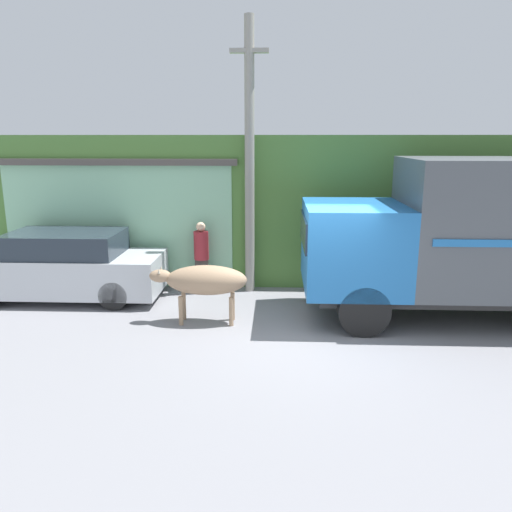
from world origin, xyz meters
The scene contains 8 objects.
ground_plane centered at (0.00, 0.00, 0.00)m, with size 60.00×60.00×0.00m, color gray.
hillside_embankment centered at (0.00, 6.15, 1.93)m, with size 32.00×5.75×3.85m.
building_backdrop centered at (-4.71, 4.45, 1.65)m, with size 6.13×2.70×3.28m.
cargo_truck centered at (3.59, 1.19, 1.83)m, with size 6.87×2.51×3.39m.
brown_cow centered at (-2.15, 0.69, 0.91)m, with size 2.03×0.62×1.24m.
parked_suv centered at (-5.75, 2.17, 0.79)m, with size 4.71×1.76×1.63m.
pedestrian_on_hill centered at (-2.54, 2.94, 0.96)m, with size 0.37×0.37×1.76m.
utility_pole centered at (-1.33, 3.00, 3.37)m, with size 0.90×0.23×6.51m.
Camera 1 is at (-0.66, -9.15, 3.79)m, focal length 35.00 mm.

